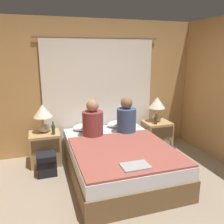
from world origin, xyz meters
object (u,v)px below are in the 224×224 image
beer_bottle_on_left_stand (53,129)px  bed (118,160)px  person_right_in_bed (126,118)px  handbag_on_floor (165,151)px  lamp_left (43,114)px  beer_bottle_on_right_stand (156,120)px  backpack_on_floor (47,163)px  nightstand_left (45,148)px  nightstand_right (157,135)px  person_left_in_bed (93,121)px  laptop_on_bed (135,166)px  lamp_right (157,105)px  pillow_left (86,127)px  pillow_right (120,124)px

beer_bottle_on_left_stand → bed: bearing=-33.8°
person_right_in_bed → handbag_on_floor: (0.73, -0.15, -0.66)m
lamp_left → beer_bottle_on_right_stand: bearing=-4.4°
beer_bottle_on_right_stand → handbag_on_floor: (0.08, -0.28, -0.53)m
backpack_on_floor → nightstand_left: bearing=89.1°
nightstand_right → lamp_left: size_ratio=1.14×
nightstand_left → person_left_in_bed: size_ratio=0.88×
person_left_in_bed → beer_bottle_on_left_stand: person_left_in_bed is taller
person_left_in_bed → laptop_on_bed: (0.23, -1.30, -0.22)m
lamp_right → pillow_left: size_ratio=1.00×
lamp_right → handbag_on_floor: bearing=-92.6°
nightstand_left → backpack_on_floor: size_ratio=1.58×
lamp_left → pillow_right: size_ratio=1.00×
pillow_left → person_right_in_bed: size_ratio=0.76×
nightstand_right → handbag_on_floor: (-0.02, -0.40, -0.17)m
bed → person_right_in_bed: 0.79m
pillow_right → handbag_on_floor: 1.00m
lamp_right → nightstand_right: bearing=-90.0°
person_left_in_bed → beer_bottle_on_right_stand: person_left_in_bed is taller
lamp_left → person_right_in_bed: bearing=-11.6°
pillow_right → beer_bottle_on_right_stand: (0.65, -0.23, 0.07)m
pillow_left → backpack_on_floor: 0.99m
bed → handbag_on_floor: 1.12m
person_left_in_bed → beer_bottle_on_right_stand: 1.28m
beer_bottle_on_right_stand → backpack_on_floor: bearing=-171.8°
pillow_right → handbag_on_floor: bearing=-35.0°
person_right_in_bed → beer_bottle_on_left_stand: 1.27m
nightstand_right → backpack_on_floor: size_ratio=1.58×
lamp_left → person_right_in_bed: person_right_in_bed is taller
person_left_in_bed → pillow_right: bearing=30.3°
laptop_on_bed → backpack_on_floor: bearing=132.2°
person_left_in_bed → pillow_left: bearing=97.1°
person_left_in_bed → nightstand_right: bearing=10.3°
pillow_left → backpack_on_floor: (-0.76, -0.53, -0.36)m
bed → laptop_on_bed: laptop_on_bed is taller
person_left_in_bed → handbag_on_floor: person_left_in_bed is taller
pillow_right → laptop_on_bed: 1.70m
lamp_right → handbag_on_floor: (-0.02, -0.44, -0.78)m
nightstand_right → beer_bottle_on_right_stand: bearing=-130.4°
lamp_right → pillow_right: 0.82m
laptop_on_bed → handbag_on_floor: bearing=45.8°
bed → person_left_in_bed: person_left_in_bed is taller
lamp_left → nightstand_right: bearing=-1.1°
lamp_right → laptop_on_bed: size_ratio=1.40×
pillow_left → person_right_in_bed: bearing=-28.7°
beer_bottle_on_left_stand → pillow_right: bearing=10.2°
nightstand_right → person_left_in_bed: person_left_in_bed is taller
person_left_in_bed → backpack_on_floor: person_left_in_bed is taller
pillow_left → lamp_right: bearing=-2.8°
handbag_on_floor → lamp_left: bearing=168.3°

